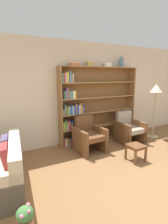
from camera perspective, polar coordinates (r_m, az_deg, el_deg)
name	(u,v)px	position (r m, az deg, el deg)	size (l,w,h in m)	color
ground_plane	(149,180)	(3.60, 20.43, -20.00)	(24.00, 24.00, 0.00)	brown
wall_back	(87,93)	(4.97, 1.02, 6.22)	(12.00, 0.06, 2.75)	beige
bookshelf	(92,106)	(4.90, 2.58, 1.91)	(2.37, 0.30, 2.10)	olive
bowl_sage	(74,64)	(4.57, -3.24, 15.38)	(0.27, 0.27, 0.08)	#C67547
bowl_copper	(90,64)	(4.78, 1.96, 15.44)	(0.22, 0.22, 0.11)	tan
bowl_stoneware	(108,65)	(5.08, 7.73, 15.03)	(0.25, 0.25, 0.10)	silver
vase_tall	(121,63)	(5.37, 12.05, 15.47)	(0.13, 0.13, 0.29)	slate
armchair_leather	(89,136)	(4.38, 1.49, -7.87)	(0.68, 0.72, 0.86)	brown
armchair_cushioned	(128,129)	(5.10, 14.32, -5.37)	(0.65, 0.69, 0.86)	brown
floor_lamp	(156,92)	(5.60, 22.44, 5.95)	(0.36, 0.36, 1.61)	tan
footstool	(136,148)	(4.09, 16.59, -11.19)	(0.34, 0.34, 0.36)	brown
potted_plant	(25,218)	(2.56, -18.64, -30.01)	(0.21, 0.21, 0.32)	#B7704C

